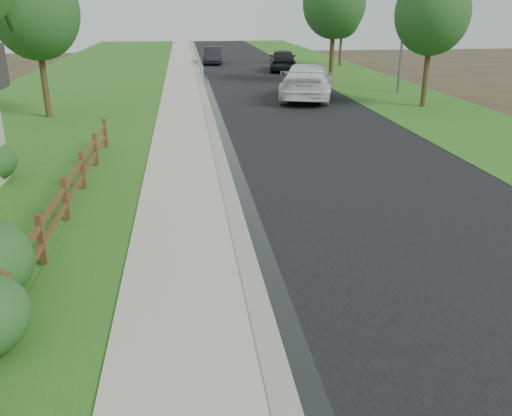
{
  "coord_description": "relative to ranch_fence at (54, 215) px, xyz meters",
  "views": [
    {
      "loc": [
        -0.69,
        -4.97,
        4.85
      ],
      "look_at": [
        0.74,
        5.97,
        0.74
      ],
      "focal_mm": 38.0,
      "sensor_mm": 36.0,
      "label": 1
    }
  ],
  "objects": [
    {
      "name": "dark_car_mid",
      "position": [
        10.8,
        32.41,
        0.27
      ],
      "size": [
        2.79,
        5.33,
        1.73
      ],
      "primitive_type": "imported",
      "rotation": [
        0.0,
        0.0,
        2.99
      ],
      "color": "black",
      "rests_on": "road"
    },
    {
      "name": "verge_far",
      "position": [
        15.1,
        28.6,
        -0.6
      ],
      "size": [
        6.0,
        90.0,
        0.04
      ],
      "primitive_type": "cube",
      "color": "#275919",
      "rests_on": "ground"
    },
    {
      "name": "dark_car_far",
      "position": [
        5.6,
        38.99,
        0.13
      ],
      "size": [
        1.94,
        4.54,
        1.46
      ],
      "primitive_type": "imported",
      "rotation": [
        0.0,
        0.0,
        -0.09
      ],
      "color": "black",
      "rests_on": "road"
    },
    {
      "name": "road",
      "position": [
        8.2,
        28.6,
        -0.61
      ],
      "size": [
        8.0,
        90.0,
        0.02
      ],
      "primitive_type": "cube",
      "color": "black",
      "rests_on": "ground"
    },
    {
      "name": "tree_near_right",
      "position": [
        15.04,
        15.23,
        3.91
      ],
      "size": [
        3.63,
        3.63,
        6.54
      ],
      "color": "#332114",
      "rests_on": "ground"
    },
    {
      "name": "streetlight",
      "position": [
        15.45,
        20.09,
        4.0
      ],
      "size": [
        1.89,
        0.36,
        8.16
      ],
      "color": "slate",
      "rests_on": "ground"
    },
    {
      "name": "white_suv",
      "position": [
        9.65,
        18.42,
        0.37
      ],
      "size": [
        4.43,
        7.13,
        1.93
      ],
      "primitive_type": "imported",
      "rotation": [
        0.0,
        0.0,
        2.86
      ],
      "color": "white",
      "rests_on": "road"
    },
    {
      "name": "sidewalk",
      "position": [
        2.7,
        28.6,
        -0.57
      ],
      "size": [
        2.2,
        90.0,
        0.1
      ],
      "primitive_type": "cube",
      "color": "#AFA998",
      "rests_on": "ground"
    },
    {
      "name": "grass_strip",
      "position": [
        0.8,
        28.6,
        -0.59
      ],
      "size": [
        1.6,
        90.0,
        0.06
      ],
      "primitive_type": "cube",
      "color": "#275919",
      "rests_on": "ground"
    },
    {
      "name": "tree_mid_right",
      "position": [
        12.6,
        24.4,
        4.42
      ],
      "size": [
        4.0,
        4.0,
        7.26
      ],
      "color": "#332114",
      "rests_on": "ground"
    },
    {
      "name": "wet_gutter",
      "position": [
        4.35,
        28.6,
        -0.6
      ],
      "size": [
        0.5,
        90.0,
        0.0
      ],
      "primitive_type": "cube",
      "color": "black",
      "rests_on": "road"
    },
    {
      "name": "tree_near_left",
      "position": [
        -3.4,
        14.78,
        4.03
      ],
      "size": [
        3.82,
        3.82,
        6.76
      ],
      "color": "#332114",
      "rests_on": "ground"
    },
    {
      "name": "tree_far_right",
      "position": [
        16.48,
        35.97,
        3.31
      ],
      "size": [
        3.04,
        3.04,
        5.61
      ],
      "color": "#332114",
      "rests_on": "ground"
    },
    {
      "name": "ranch_fence",
      "position": [
        0.0,
        0.0,
        0.0
      ],
      "size": [
        0.12,
        16.92,
        1.1
      ],
      "color": "#4F271A",
      "rests_on": "ground"
    },
    {
      "name": "curb",
      "position": [
        4.0,
        28.6,
        -0.56
      ],
      "size": [
        0.4,
        90.0,
        0.12
      ],
      "primitive_type": "cube",
      "color": "gray",
      "rests_on": "ground"
    },
    {
      "name": "lawn_near",
      "position": [
        -4.4,
        28.6,
        -0.6
      ],
      "size": [
        9.0,
        90.0,
        0.04
      ],
      "primitive_type": "cube",
      "color": "#275919",
      "rests_on": "ground"
    }
  ]
}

